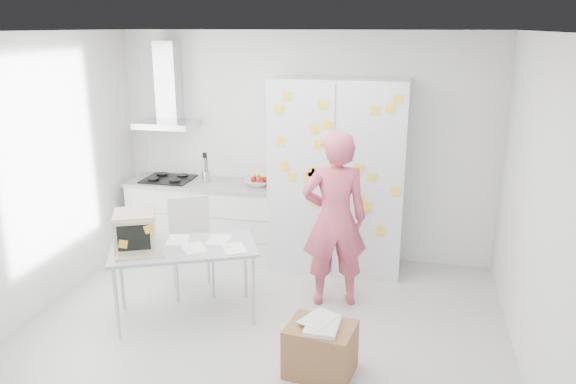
% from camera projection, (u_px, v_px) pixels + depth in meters
% --- Properties ---
extents(floor, '(4.50, 4.00, 0.02)m').
position_uv_depth(floor, '(262.00, 333.00, 5.24)').
color(floor, silver).
rests_on(floor, ground).
extents(walls, '(4.52, 4.01, 2.70)m').
position_uv_depth(walls, '(279.00, 173.00, 5.52)').
color(walls, white).
rests_on(walls, ground).
extents(ceiling, '(4.50, 4.00, 0.02)m').
position_uv_depth(ceiling, '(257.00, 31.00, 4.46)').
color(ceiling, white).
rests_on(ceiling, walls).
extents(counter_run, '(1.84, 0.63, 1.28)m').
position_uv_depth(counter_run, '(205.00, 217.00, 6.94)').
color(counter_run, white).
rests_on(counter_run, ground).
extents(range_hood, '(0.70, 0.48, 1.01)m').
position_uv_depth(range_hood, '(168.00, 94.00, 6.74)').
color(range_hood, silver).
rests_on(range_hood, walls).
extents(tall_cabinet, '(1.50, 0.68, 2.20)m').
position_uv_depth(tall_cabinet, '(338.00, 176.00, 6.39)').
color(tall_cabinet, silver).
rests_on(tall_cabinet, ground).
extents(person, '(0.75, 0.60, 1.80)m').
position_uv_depth(person, '(335.00, 220.00, 5.56)').
color(person, '#CA4E66').
rests_on(person, ground).
extents(desk, '(1.52, 1.18, 1.08)m').
position_uv_depth(desk, '(153.00, 239.00, 5.27)').
color(desk, '#A8AFB3').
rests_on(desk, ground).
extents(chair, '(0.62, 0.62, 1.01)m').
position_uv_depth(chair, '(191.00, 240.00, 5.92)').
color(chair, silver).
rests_on(chair, ground).
extents(cardboard_box, '(0.59, 0.50, 0.47)m').
position_uv_depth(cardboard_box, '(320.00, 349.00, 4.56)').
color(cardboard_box, olive).
rests_on(cardboard_box, ground).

